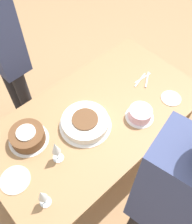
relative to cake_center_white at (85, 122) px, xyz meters
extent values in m
plane|color=#A87F56|center=(-0.11, -0.01, -0.80)|extent=(12.00, 12.00, 0.00)
cube|color=#9E754C|center=(-0.11, -0.01, -0.05)|extent=(1.63, 0.88, 0.03)
cylinder|color=brown|center=(-0.85, -0.37, -0.43)|extent=(0.07, 0.07, 0.73)
cylinder|color=brown|center=(-0.85, 0.36, -0.43)|extent=(0.07, 0.07, 0.73)
cylinder|color=white|center=(0.00, 0.00, -0.03)|extent=(0.37, 0.37, 0.01)
cylinder|color=white|center=(0.00, 0.00, 0.00)|extent=(0.33, 0.33, 0.06)
cylinder|color=brown|center=(0.00, 0.00, 0.04)|extent=(0.18, 0.18, 0.01)
cylinder|color=white|center=(0.36, -0.17, -0.03)|extent=(0.27, 0.27, 0.01)
cylinder|color=brown|center=(0.36, -0.17, 0.01)|extent=(0.23, 0.23, 0.08)
cylinder|color=white|center=(0.36, -0.17, 0.06)|extent=(0.13, 0.13, 0.01)
cylinder|color=white|center=(-0.33, 0.21, -0.03)|extent=(0.20, 0.20, 0.01)
cylinder|color=#E5B2C6|center=(-0.33, 0.21, 0.01)|extent=(0.16, 0.16, 0.08)
cylinder|color=silver|center=(0.52, 0.24, -0.03)|extent=(0.07, 0.07, 0.00)
cylinder|color=silver|center=(0.52, 0.24, 0.01)|extent=(0.01, 0.01, 0.08)
cone|color=silver|center=(0.52, 0.24, 0.10)|extent=(0.05, 0.05, 0.09)
cylinder|color=silver|center=(0.29, 0.07, -0.03)|extent=(0.07, 0.07, 0.00)
cylinder|color=silver|center=(0.29, 0.07, 0.01)|extent=(0.01, 0.01, 0.09)
cone|color=silver|center=(0.29, 0.07, 0.11)|extent=(0.06, 0.06, 0.10)
cylinder|color=beige|center=(-0.63, 0.26, -0.03)|extent=(0.15, 0.15, 0.01)
cylinder|color=beige|center=(0.58, 0.01, -0.03)|extent=(0.19, 0.19, 0.01)
cube|color=silver|center=(-0.64, -0.02, -0.03)|extent=(0.17, 0.03, 0.00)
cube|color=silver|center=(-0.60, -0.02, -0.03)|extent=(0.17, 0.05, 0.00)
cube|color=silver|center=(-0.64, 0.01, -0.03)|extent=(0.15, 0.10, 0.00)
cylinder|color=#232328|center=(0.11, -0.95, -0.38)|extent=(0.11, 0.11, 0.83)
cylinder|color=#232328|center=(0.10, -0.73, -0.38)|extent=(0.11, 0.11, 0.83)
cylinder|color=#232328|center=(0.12, 0.66, -0.38)|extent=(0.11, 0.11, 0.84)
cube|color=#38426B|center=(0.10, 0.76, 0.39)|extent=(0.30, 0.44, 0.70)
camera|label=1|loc=(0.57, 0.74, 1.45)|focal=40.00mm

